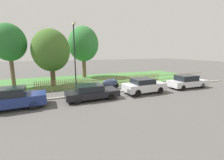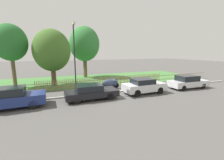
{
  "view_description": "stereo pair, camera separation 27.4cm",
  "coord_description": "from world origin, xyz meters",
  "px_view_note": "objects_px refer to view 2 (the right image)",
  "views": [
    {
      "loc": [
        -5.75,
        -13.08,
        3.97
      ],
      "look_at": [
        -0.02,
        1.0,
        1.1
      ],
      "focal_mm": 24.0,
      "sensor_mm": 36.0,
      "label": 1
    },
    {
      "loc": [
        -5.5,
        -13.18,
        3.97
      ],
      "look_at": [
        -0.02,
        1.0,
        1.1
      ],
      "focal_mm": 24.0,
      "sensor_mm": 36.0,
      "label": 2
    }
  ],
  "objects_px": {
    "parked_car_navy_estate": "(144,86)",
    "tree_mid_park": "(84,44)",
    "covered_motorcycle": "(111,83)",
    "tree_nearest_kerb": "(10,43)",
    "tree_behind_motorcycle": "(52,51)",
    "parked_car_black_saloon": "(91,92)",
    "street_lamp": "(75,52)",
    "parked_car_red_compact": "(188,82)",
    "parked_car_silver_hatchback": "(11,98)"
  },
  "relations": [
    {
      "from": "parked_car_navy_estate",
      "to": "tree_mid_park",
      "type": "relative_size",
      "value": 0.53
    },
    {
      "from": "parked_car_navy_estate",
      "to": "covered_motorcycle",
      "type": "xyz_separation_m",
      "value": [
        -2.34,
        2.85,
        -0.08
      ]
    },
    {
      "from": "tree_nearest_kerb",
      "to": "tree_behind_motorcycle",
      "type": "relative_size",
      "value": 1.06
    },
    {
      "from": "parked_car_black_saloon",
      "to": "tree_behind_motorcycle",
      "type": "distance_m",
      "value": 8.18
    },
    {
      "from": "parked_car_black_saloon",
      "to": "street_lamp",
      "type": "xyz_separation_m",
      "value": [
        -0.99,
        1.66,
        3.32
      ]
    },
    {
      "from": "tree_nearest_kerb",
      "to": "street_lamp",
      "type": "relative_size",
      "value": 1.08
    },
    {
      "from": "tree_behind_motorcycle",
      "to": "parked_car_red_compact",
      "type": "bearing_deg",
      "value": -26.44
    },
    {
      "from": "tree_behind_motorcycle",
      "to": "street_lamp",
      "type": "xyz_separation_m",
      "value": [
        1.9,
        -5.16,
        -0.15
      ]
    },
    {
      "from": "parked_car_silver_hatchback",
      "to": "covered_motorcycle",
      "type": "distance_m",
      "value": 9.06
    },
    {
      "from": "parked_car_red_compact",
      "to": "tree_mid_park",
      "type": "bearing_deg",
      "value": 130.19
    },
    {
      "from": "covered_motorcycle",
      "to": "tree_nearest_kerb",
      "type": "xyz_separation_m",
      "value": [
        -9.85,
        4.46,
        4.26
      ]
    },
    {
      "from": "parked_car_red_compact",
      "to": "tree_mid_park",
      "type": "relative_size",
      "value": 0.58
    },
    {
      "from": "tree_nearest_kerb",
      "to": "parked_car_silver_hatchback",
      "type": "bearing_deg",
      "value": -80.26
    },
    {
      "from": "street_lamp",
      "to": "parked_car_black_saloon",
      "type": "bearing_deg",
      "value": -59.21
    },
    {
      "from": "parked_car_silver_hatchback",
      "to": "tree_nearest_kerb",
      "type": "distance_m",
      "value": 8.5
    },
    {
      "from": "parked_car_red_compact",
      "to": "covered_motorcycle",
      "type": "bearing_deg",
      "value": 162.2
    },
    {
      "from": "parked_car_silver_hatchback",
      "to": "tree_behind_motorcycle",
      "type": "height_order",
      "value": "tree_behind_motorcycle"
    },
    {
      "from": "parked_car_black_saloon",
      "to": "covered_motorcycle",
      "type": "height_order",
      "value": "parked_car_black_saloon"
    },
    {
      "from": "parked_car_red_compact",
      "to": "parked_car_silver_hatchback",
      "type": "bearing_deg",
      "value": -178.35
    },
    {
      "from": "parked_car_navy_estate",
      "to": "tree_mid_park",
      "type": "bearing_deg",
      "value": 105.29
    },
    {
      "from": "tree_mid_park",
      "to": "street_lamp",
      "type": "xyz_separation_m",
      "value": [
        -2.78,
        -9.71,
        -1.16
      ]
    },
    {
      "from": "parked_car_red_compact",
      "to": "street_lamp",
      "type": "bearing_deg",
      "value": 173.43
    },
    {
      "from": "parked_car_silver_hatchback",
      "to": "tree_mid_park",
      "type": "relative_size",
      "value": 0.57
    },
    {
      "from": "covered_motorcycle",
      "to": "tree_mid_park",
      "type": "height_order",
      "value": "tree_mid_park"
    },
    {
      "from": "parked_car_red_compact",
      "to": "tree_nearest_kerb",
      "type": "bearing_deg",
      "value": 159.42
    },
    {
      "from": "covered_motorcycle",
      "to": "tree_behind_motorcycle",
      "type": "relative_size",
      "value": 0.29
    },
    {
      "from": "parked_car_red_compact",
      "to": "tree_mid_park",
      "type": "xyz_separation_m",
      "value": [
        -9.11,
        11.41,
        4.41
      ]
    },
    {
      "from": "parked_car_silver_hatchback",
      "to": "parked_car_black_saloon",
      "type": "distance_m",
      "value": 5.74
    },
    {
      "from": "parked_car_navy_estate",
      "to": "tree_nearest_kerb",
      "type": "relative_size",
      "value": 0.6
    },
    {
      "from": "parked_car_black_saloon",
      "to": "street_lamp",
      "type": "relative_size",
      "value": 0.69
    },
    {
      "from": "tree_mid_park",
      "to": "street_lamp",
      "type": "bearing_deg",
      "value": -105.96
    },
    {
      "from": "parked_car_black_saloon",
      "to": "tree_mid_park",
      "type": "distance_m",
      "value": 12.35
    },
    {
      "from": "parked_car_silver_hatchback",
      "to": "parked_car_black_saloon",
      "type": "relative_size",
      "value": 1.0
    },
    {
      "from": "parked_car_black_saloon",
      "to": "tree_behind_motorcycle",
      "type": "height_order",
      "value": "tree_behind_motorcycle"
    },
    {
      "from": "parked_car_black_saloon",
      "to": "parked_car_navy_estate",
      "type": "xyz_separation_m",
      "value": [
        5.21,
        -0.06,
        0.1
      ]
    },
    {
      "from": "tree_behind_motorcycle",
      "to": "tree_mid_park",
      "type": "height_order",
      "value": "tree_mid_park"
    },
    {
      "from": "parked_car_red_compact",
      "to": "covered_motorcycle",
      "type": "relative_size",
      "value": 2.34
    },
    {
      "from": "parked_car_red_compact",
      "to": "tree_behind_motorcycle",
      "type": "xyz_separation_m",
      "value": [
        -13.79,
        6.86,
        3.4
      ]
    },
    {
      "from": "parked_car_black_saloon",
      "to": "tree_mid_park",
      "type": "xyz_separation_m",
      "value": [
        1.79,
        11.37,
        4.48
      ]
    },
    {
      "from": "tree_behind_motorcycle",
      "to": "covered_motorcycle",
      "type": "bearing_deg",
      "value": -35.02
    },
    {
      "from": "parked_car_silver_hatchback",
      "to": "parked_car_red_compact",
      "type": "height_order",
      "value": "parked_car_silver_hatchback"
    },
    {
      "from": "parked_car_navy_estate",
      "to": "tree_behind_motorcycle",
      "type": "height_order",
      "value": "tree_behind_motorcycle"
    },
    {
      "from": "parked_car_silver_hatchback",
      "to": "covered_motorcycle",
      "type": "relative_size",
      "value": 2.3
    },
    {
      "from": "parked_car_silver_hatchback",
      "to": "tree_behind_motorcycle",
      "type": "distance_m",
      "value": 8.16
    },
    {
      "from": "covered_motorcycle",
      "to": "street_lamp",
      "type": "xyz_separation_m",
      "value": [
        -3.85,
        -1.13,
        3.3
      ]
    },
    {
      "from": "parked_car_silver_hatchback",
      "to": "tree_nearest_kerb",
      "type": "xyz_separation_m",
      "value": [
        -1.25,
        7.31,
        4.15
      ]
    },
    {
      "from": "parked_car_red_compact",
      "to": "street_lamp",
      "type": "relative_size",
      "value": 0.7
    },
    {
      "from": "tree_mid_park",
      "to": "street_lamp",
      "type": "relative_size",
      "value": 1.22
    },
    {
      "from": "parked_car_black_saloon",
      "to": "tree_nearest_kerb",
      "type": "relative_size",
      "value": 0.64
    },
    {
      "from": "parked_car_red_compact",
      "to": "tree_behind_motorcycle",
      "type": "bearing_deg",
      "value": 155.13
    }
  ]
}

